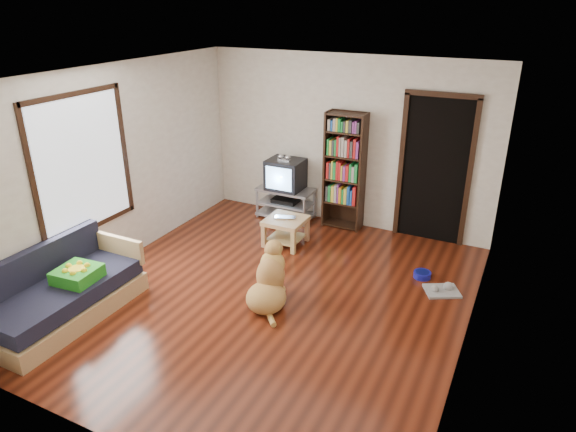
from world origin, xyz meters
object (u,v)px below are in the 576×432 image
at_px(coffee_table, 286,226).
at_px(green_cushion, 77,274).
at_px(dog_bowl, 422,275).
at_px(bookshelf, 345,165).
at_px(tv_stand, 286,202).
at_px(dog, 269,282).
at_px(crt_tv, 286,174).
at_px(grey_rag, 442,291).
at_px(sofa, 63,296).
at_px(laptop, 285,219).

bearing_deg(coffee_table, green_cushion, -116.32).
relative_size(dog_bowl, bookshelf, 0.12).
distance_m(green_cushion, tv_stand, 3.60).
bearing_deg(green_cushion, dog, 26.40).
height_order(dog_bowl, crt_tv, crt_tv).
height_order(dog_bowl, bookshelf, bookshelf).
bearing_deg(coffee_table, grey_rag, -8.59).
bearing_deg(sofa, bookshelf, 62.68).
bearing_deg(green_cushion, coffee_table, 58.49).
height_order(dog_bowl, sofa, sofa).
distance_m(bookshelf, sofa, 4.26).
bearing_deg(coffee_table, crt_tv, 116.03).
distance_m(dog_bowl, crt_tv, 2.74).
relative_size(crt_tv, sofa, 0.32).
relative_size(tv_stand, coffee_table, 1.64).
bearing_deg(green_cushion, crt_tv, 71.20).
relative_size(green_cushion, tv_stand, 0.48).
relative_size(crt_tv, coffee_table, 1.05).
relative_size(crt_tv, bookshelf, 0.32).
height_order(dog_bowl, coffee_table, coffee_table).
relative_size(green_cushion, laptop, 1.42).
bearing_deg(laptop, crt_tv, 96.65).
xyz_separation_m(laptop, coffee_table, (-0.00, 0.03, -0.13)).
xyz_separation_m(dog_bowl, dog, (-1.49, -1.39, 0.23)).
distance_m(green_cushion, laptop, 2.88).
xyz_separation_m(sofa, dog, (1.94, 1.26, 0.01)).
bearing_deg(dog_bowl, laptop, 178.02).
xyz_separation_m(green_cushion, laptop, (1.29, 2.58, -0.08)).
bearing_deg(tv_stand, green_cushion, -103.70).
relative_size(laptop, tv_stand, 0.34).
height_order(laptop, dog_bowl, laptop).
bearing_deg(green_cushion, bookshelf, 58.13).
height_order(sofa, coffee_table, sofa).
xyz_separation_m(crt_tv, dog, (0.97, -2.39, -0.47)).
relative_size(dog_bowl, coffee_table, 0.40).
bearing_deg(crt_tv, sofa, -104.93).
bearing_deg(dog_bowl, dog, -136.91).
xyz_separation_m(laptop, dog_bowl, (2.02, -0.07, -0.37)).
bearing_deg(laptop, tv_stand, 97.18).
relative_size(dog_bowl, tv_stand, 0.24).
height_order(dog_bowl, grey_rag, dog_bowl).
bearing_deg(grey_rag, tv_stand, 155.96).
distance_m(crt_tv, sofa, 3.81).
height_order(laptop, crt_tv, crt_tv).
xyz_separation_m(laptop, crt_tv, (-0.44, 0.93, 0.33)).
height_order(coffee_table, dog, dog).
distance_m(laptop, bookshelf, 1.27).
bearing_deg(dog, dog_bowl, 43.09).
bearing_deg(sofa, grey_rag, 32.78).
height_order(dog_bowl, tv_stand, tv_stand).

